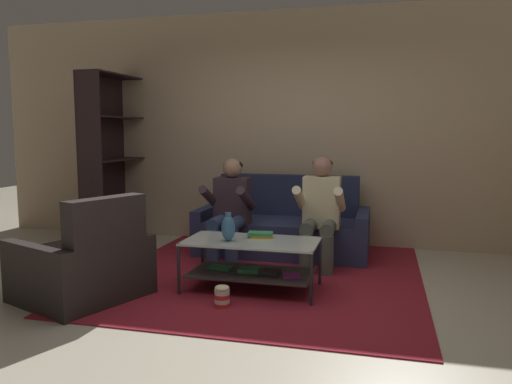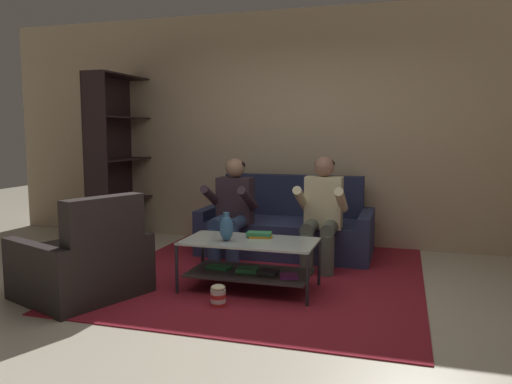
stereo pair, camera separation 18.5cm
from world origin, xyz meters
name	(u,v)px [view 1 (the left image)]	position (x,y,z in m)	size (l,w,h in m)	color
ground	(250,306)	(0.00, 0.00, 0.00)	(16.80, 16.80, 0.00)	beige
back_partition	(301,129)	(0.00, 2.46, 1.45)	(8.40, 0.12, 2.90)	tan
couch	(284,229)	(-0.09, 1.85, 0.28)	(1.94, 0.92, 0.89)	navy
person_seated_left	(230,206)	(-0.58, 1.30, 0.61)	(0.50, 0.58, 1.12)	navy
person_seated_right	(320,208)	(0.40, 1.30, 0.62)	(0.50, 0.58, 1.16)	#50574D
coffee_table	(252,258)	(-0.09, 0.39, 0.30)	(1.18, 0.60, 0.45)	#BAC6BD
area_rug	(267,272)	(-0.09, 0.99, 0.01)	(3.00, 3.40, 0.01)	maroon
vase	(228,228)	(-0.28, 0.31, 0.57)	(0.12, 0.12, 0.25)	#33608C
book_stack	(261,235)	(-0.04, 0.54, 0.48)	(0.25, 0.17, 0.05)	orange
bookshelf	(111,182)	(-2.33, 1.86, 0.78)	(0.34, 1.13, 2.12)	black
armchair	(84,266)	(-1.40, -0.17, 0.28)	(1.15, 1.17, 0.89)	black
popcorn_tub	(222,296)	(-0.21, -0.09, 0.09)	(0.12, 0.12, 0.18)	red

